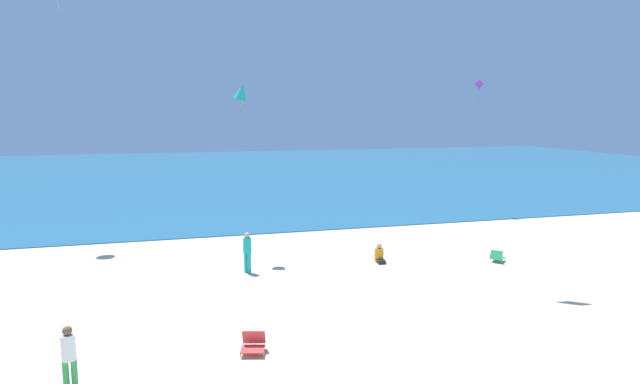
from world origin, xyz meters
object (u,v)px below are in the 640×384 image
Objects in this scene: kite_purple at (479,86)px; beach_chair_far_right at (497,257)px; person_0 at (379,255)px; person_7 at (69,355)px; beach_chair_near_camera at (253,344)px; kite_teal at (241,91)px; person_4 at (247,250)px.

beach_chair_far_right is at bearing -116.63° from kite_purple.
person_0 is at bearing 123.45° from beach_chair_far_right.
person_0 is (-4.71, 1.32, 0.07)m from beach_chair_far_right.
beach_chair_far_right is at bearing -76.62° from person_7.
kite_purple is at bearing 150.05° from beach_chair_near_camera.
person_7 is (-10.55, -8.12, 0.60)m from person_0.
kite_teal is (-5.27, 2.38, 6.72)m from person_0.
beach_chair_near_camera is 4.35m from person_7.
beach_chair_near_camera is 7.21m from person_4.
person_4 is 6.56m from kite_teal.
person_0 is 8.86m from kite_teal.
beach_chair_far_right is 0.48× the size of kite_purple.
person_4 is (-10.19, 1.27, 0.69)m from beach_chair_far_right.
person_0 is 0.52× the size of person_7.
kite_purple is 16.46m from kite_teal.
beach_chair_far_right is 1.00× the size of person_0.
person_0 is 5.51m from person_4.
beach_chair_far_right is 0.52× the size of person_7.
beach_chair_far_right is 0.50× the size of person_4.
person_4 is 18.99m from kite_purple.
beach_chair_near_camera is (-11.07, -5.85, 0.01)m from beach_chair_far_right.
person_4 is 1.03× the size of person_7.
kite_teal is at bearing 118.78° from beach_chair_far_right.
person_7 reaches higher than person_0.
beach_chair_near_camera reaches higher than beach_chair_far_right.
person_4 reaches higher than person_7.
kite_teal reaches higher than person_4.
beach_chair_far_right is at bearing -20.35° from kite_teal.
person_0 reaches higher than beach_chair_near_camera.
beach_chair_near_camera is at bearing -96.50° from kite_teal.
person_7 reaches higher than beach_chair_far_right.
kite_teal is at bearing -156.67° from kite_purple.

